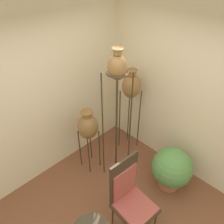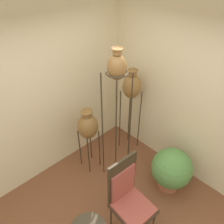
% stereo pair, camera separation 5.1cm
% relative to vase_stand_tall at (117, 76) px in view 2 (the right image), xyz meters
% --- Properties ---
extents(wall_back, '(7.34, 0.06, 2.70)m').
position_rel_vase_stand_tall_xyz_m(wall_back, '(-0.77, 0.91, -0.49)').
color(wall_back, beige).
rests_on(wall_back, ground_plane).
extents(wall_right, '(0.06, 7.34, 2.70)m').
position_rel_vase_stand_tall_xyz_m(wall_right, '(0.93, -0.79, -0.49)').
color(wall_right, beige).
rests_on(wall_right, ground_plane).
extents(vase_stand_tall, '(0.30, 0.30, 2.19)m').
position_rel_vase_stand_tall_xyz_m(vase_stand_tall, '(0.00, 0.00, 0.00)').
color(vase_stand_tall, '#382D1E').
rests_on(vase_stand_tall, ground_plane).
extents(vase_stand_medium, '(0.30, 0.30, 1.62)m').
position_rel_vase_stand_tall_xyz_m(vase_stand_medium, '(0.64, 0.29, -0.53)').
color(vase_stand_medium, '#382D1E').
rests_on(vase_stand_medium, ground_plane).
extents(vase_stand_short, '(0.33, 0.33, 1.17)m').
position_rel_vase_stand_tall_xyz_m(vase_stand_short, '(-0.20, 0.43, -0.96)').
color(vase_stand_short, '#382D1E').
rests_on(vase_stand_short, ground_plane).
extents(chair, '(0.49, 0.52, 1.17)m').
position_rel_vase_stand_tall_xyz_m(chair, '(-0.50, -0.73, -1.22)').
color(chair, '#382D1E').
rests_on(chair, ground_plane).
extents(potted_plant, '(0.62, 0.62, 0.73)m').
position_rel_vase_stand_tall_xyz_m(potted_plant, '(0.42, -0.78, -1.45)').
color(potted_plant, '#B26647').
rests_on(potted_plant, ground_plane).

